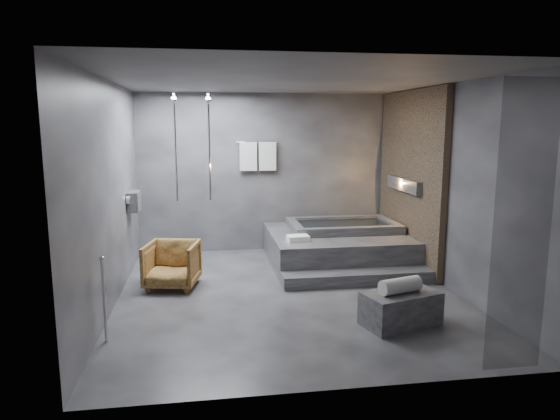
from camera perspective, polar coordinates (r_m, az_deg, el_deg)
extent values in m
plane|color=#2A2A2C|center=(6.83, 1.03, -9.54)|extent=(5.00, 5.00, 0.00)
cube|color=#464648|center=(6.47, 1.11, 14.58)|extent=(4.50, 5.00, 0.04)
cube|color=#333338|center=(8.96, -1.63, 4.27)|extent=(4.50, 0.04, 2.80)
cube|color=#333338|center=(4.09, 6.97, -2.38)|extent=(4.50, 0.04, 2.80)
cube|color=#333338|center=(6.52, -18.84, 1.68)|extent=(0.04, 5.00, 2.80)
cube|color=#333338|center=(7.23, 18.96, 2.42)|extent=(0.04, 5.00, 2.80)
cube|color=#8E7253|center=(8.32, 14.63, 3.54)|extent=(0.10, 2.40, 2.78)
cube|color=#FF9938|center=(8.30, 14.10, 2.85)|extent=(0.14, 1.20, 0.20)
cube|color=slate|center=(7.91, -16.33, 0.96)|extent=(0.16, 0.42, 0.30)
imported|color=beige|center=(7.82, -16.34, 0.52)|extent=(0.08, 0.08, 0.21)
imported|color=beige|center=(8.02, -16.14, 0.55)|extent=(0.07, 0.07, 0.15)
cylinder|color=silver|center=(8.41, -8.10, 7.23)|extent=(0.04, 0.04, 1.80)
cylinder|color=silver|center=(8.42, -11.87, 7.13)|extent=(0.04, 0.04, 1.80)
cylinder|color=silver|center=(8.85, -2.57, 7.76)|extent=(0.75, 0.02, 0.02)
cube|color=white|center=(8.82, -3.65, 6.12)|extent=(0.30, 0.06, 0.50)
cube|color=white|center=(8.86, -1.44, 6.15)|extent=(0.30, 0.06, 0.50)
cylinder|color=silver|center=(5.56, -19.44, -9.76)|extent=(0.04, 0.04, 0.90)
cube|color=black|center=(4.85, 25.92, -2.00)|extent=(0.55, 0.01, 2.60)
cube|color=#2F2F31|center=(8.34, 6.51, -4.23)|extent=(2.20, 2.00, 0.50)
cube|color=#2F2F31|center=(7.29, 8.91, -7.65)|extent=(2.20, 0.36, 0.18)
cube|color=#303033|center=(5.93, 13.60, -10.89)|extent=(0.95, 0.69, 0.38)
imported|color=#4D3113|center=(7.16, -12.25, -6.14)|extent=(0.82, 0.84, 0.64)
cylinder|color=silver|center=(5.81, 13.58, -8.39)|extent=(0.52, 0.31, 0.18)
cube|color=white|center=(7.62, 2.07, -3.24)|extent=(0.34, 0.26, 0.09)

